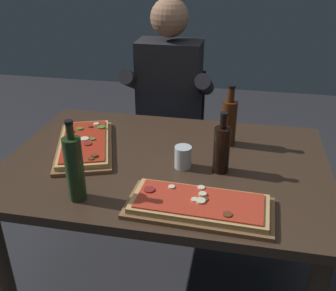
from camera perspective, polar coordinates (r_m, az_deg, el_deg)
The scene contains 10 objects.
ground_plane at distance 2.18m, azimuth -0.27°, elevation -19.46°, with size 6.40×6.40×0.00m, color #2D2D33.
dining_table at distance 1.76m, azimuth -0.32°, elevation -4.93°, with size 1.40×0.96×0.74m.
pizza_rectangular_front at distance 1.41m, azimuth 4.56°, elevation -8.72°, with size 0.53×0.25×0.05m.
pizza_rectangular_left at distance 1.85m, azimuth -12.09°, elevation 0.19°, with size 0.40×0.55×0.05m.
wine_bottle_dark at distance 1.83m, azimuth 8.90°, elevation 3.56°, with size 0.07×0.07×0.29m.
oil_bottle_amber at distance 1.44m, azimuth -13.50°, elevation -3.18°, with size 0.07×0.07×0.32m.
vinegar_bottle_green at distance 1.60m, azimuth 7.82°, elevation -0.43°, with size 0.07×0.07×0.26m.
tumbler_near_camera at distance 1.65m, azimuth 2.20°, elevation -1.69°, with size 0.07×0.07×0.10m.
diner_chair at distance 2.60m, azimuth 0.53°, elevation 2.29°, with size 0.44×0.44×0.87m.
seated_diner at distance 2.39m, azimuth 0.01°, elevation 6.66°, with size 0.53×0.41×1.33m.
Camera 1 is at (0.30, -1.46, 1.58)m, focal length 41.77 mm.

